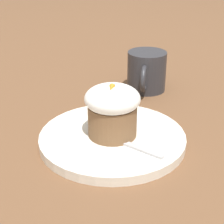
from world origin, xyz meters
TOP-DOWN VIEW (x-y plane):
  - ground_plane at (0.00, 0.00)m, footprint 4.00×4.00m
  - dessert_plate at (0.00, 0.00)m, footprint 0.24×0.24m
  - carrot_cake at (-0.00, -0.00)m, footprint 0.09×0.09m
  - spoon at (0.01, 0.00)m, footprint 0.08×0.13m
  - coffee_cup at (-0.24, 0.03)m, footprint 0.12×0.08m

SIDE VIEW (x-z plane):
  - ground_plane at x=0.00m, z-range 0.00..0.00m
  - dessert_plate at x=0.00m, z-range 0.00..0.02m
  - spoon at x=0.01m, z-range 0.01..0.02m
  - coffee_cup at x=-0.24m, z-range 0.00..0.08m
  - carrot_cake at x=0.00m, z-range 0.02..0.11m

